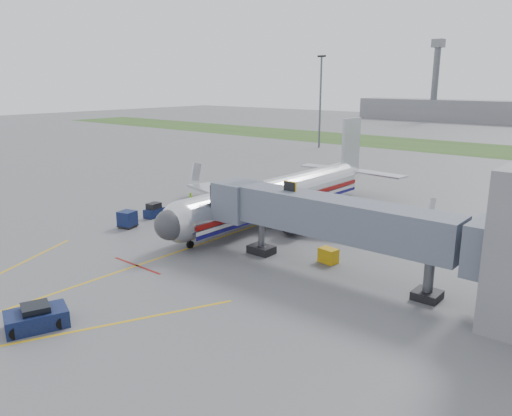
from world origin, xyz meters
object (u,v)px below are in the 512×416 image
Objects in this scene: baggage_tug at (154,211)px; ramp_worker at (191,199)px; airliner at (278,195)px; belt_loader at (203,203)px; pushback_tug at (36,318)px.

baggage_tug is 6.25m from ramp_worker.
airliner reaches higher than belt_loader.
airliner is 21.46× the size of ramp_worker.
baggage_tug reaches higher than pushback_tug.
baggage_tug is (-15.00, 21.30, 0.08)m from pushback_tug.
airliner is at bearing 37.77° from baggage_tug.
belt_loader is at bearing -50.02° from ramp_worker.
belt_loader is 2.47× the size of ramp_worker.
airliner reaches higher than pushback_tug.
airliner is at bearing 10.83° from belt_loader.
pushback_tug is at bearing -82.37° from airliner.
belt_loader reaches higher than ramp_worker.
belt_loader reaches higher than pushback_tug.
airliner is at bearing -52.27° from ramp_worker.
ramp_worker is at bearing -168.79° from airliner.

